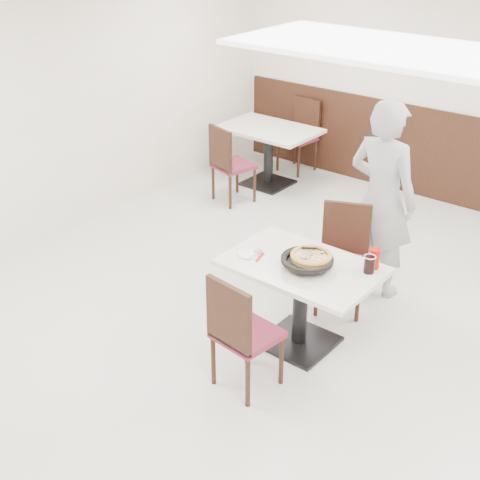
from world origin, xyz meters
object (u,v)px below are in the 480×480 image
Objects in this scene: chair_near at (248,331)px; pizza at (311,258)px; main_table at (300,305)px; bg_chair_left_near at (234,164)px; chair_far at (342,261)px; red_cup at (374,259)px; cola_glass at (369,265)px; pizza_pan at (307,263)px; bg_table_left at (268,156)px; side_plate at (248,254)px; bg_chair_left_far at (297,137)px; diner_person at (382,199)px.

chair_near is 0.79m from pizza.
bg_chair_left_near reaches higher than main_table.
red_cup is (0.49, -0.38, 0.35)m from chair_far.
main_table is 9.23× the size of cola_glass.
pizza_pan reaches higher than bg_table_left.
bg_chair_left_far is (-1.83, 3.41, -0.28)m from side_plate.
red_cup is 0.09× the size of diner_person.
red_cup is (0.47, 0.97, 0.35)m from chair_near.
chair_near is 3.46m from bg_chair_left_near.
side_plate is at bearing -160.99° from main_table.
bg_chair_left_near is (-2.34, 1.97, -0.32)m from pizza_pan.
chair_far is 0.96m from side_plate.
main_table is 0.71m from red_cup.
main_table is 3.00m from bg_chair_left_near.
main_table is 3.97m from bg_chair_left_far.
chair_near is 3.00× the size of pizza.
diner_person is (-0.01, 1.14, 0.10)m from pizza.
bg_chair_left_far reaches higher than side_plate.
cola_glass is at bearing -86.27° from red_cup.
diner_person is at bearing -121.86° from chair_far.
main_table is at bearing 91.28° from diner_person.
pizza_pan is (0.07, 0.65, 0.32)m from chair_near.
red_cup is 4.04m from bg_chair_left_far.
chair_far is 0.76m from cola_glass.
chair_far is at bearing 97.29° from pizza.
red_cup reaches higher than side_plate.
chair_far is 0.52× the size of diner_person.
bg_table_left is at bearing 131.89° from pizza.
pizza is 0.45m from cola_glass.
bg_chair_left_near is (-2.28, 1.94, 0.10)m from main_table.
cola_glass is 0.14× the size of bg_chair_left_near.
diner_person is at bearing 90.47° from pizza.
pizza_pan is at bearing 73.19° from chair_far.
main_table is 0.68m from chair_near.
chair_near reaches higher than cola_glass.
side_plate is 0.13× the size of bg_table_left.
pizza_pan is at bearing 14.27° from side_plate.
main_table is 7.45× the size of side_plate.
cola_glass is at bearing -41.47° from bg_table_left.
main_table is 3.52× the size of pizza_pan.
chair_far reaches higher than cola_glass.
pizza_pan reaches higher than side_plate.
bg_table_left is at bearing 123.57° from side_plate.
pizza_pan is 1.08× the size of pizza.
chair_far is 5.94× the size of red_cup.
cola_glass is 1.06m from diner_person.
cola_glass is at bearing 30.08° from pizza_pan.
pizza is at bearing -48.11° from bg_table_left.
bg_chair_left_far reaches higher than bg_table_left.
bg_chair_left_near is at bearing 139.52° from main_table.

